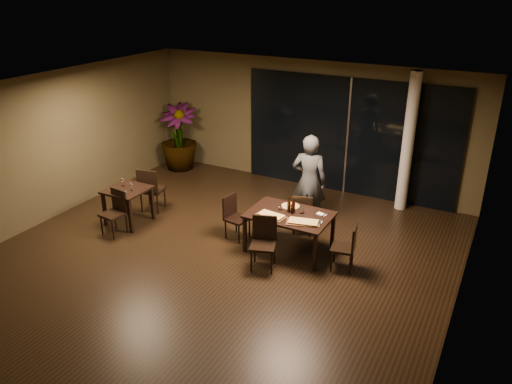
{
  "coord_description": "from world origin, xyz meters",
  "views": [
    {
      "loc": [
        4.3,
        -6.67,
        4.7
      ],
      "look_at": [
        0.32,
        0.78,
        1.05
      ],
      "focal_mm": 35.0,
      "sensor_mm": 36.0,
      "label": 1
    }
  ],
  "objects_px": {
    "potted_plant": "(179,137)",
    "bottle_c": "(293,205)",
    "bottle_a": "(289,204)",
    "bottle_b": "(292,207)",
    "chair_main_far": "(303,212)",
    "chair_main_near": "(264,239)",
    "side_table": "(127,195)",
    "main_table": "(289,217)",
    "chair_side_near": "(116,209)",
    "diner": "(309,181)",
    "chair_main_right": "(347,245)",
    "chair_side_far": "(150,188)",
    "chair_main_left": "(234,214)"
  },
  "relations": [
    {
      "from": "side_table",
      "to": "diner",
      "type": "relative_size",
      "value": 0.42
    },
    {
      "from": "main_table",
      "to": "chair_side_far",
      "type": "relative_size",
      "value": 1.51
    },
    {
      "from": "main_table",
      "to": "bottle_b",
      "type": "distance_m",
      "value": 0.2
    },
    {
      "from": "chair_side_far",
      "to": "potted_plant",
      "type": "xyz_separation_m",
      "value": [
        -1.05,
        2.47,
        0.31
      ]
    },
    {
      "from": "side_table",
      "to": "chair_main_right",
      "type": "height_order",
      "value": "chair_main_right"
    },
    {
      "from": "chair_side_far",
      "to": "bottle_c",
      "type": "relative_size",
      "value": 3.46
    },
    {
      "from": "main_table",
      "to": "chair_main_near",
      "type": "xyz_separation_m",
      "value": [
        -0.17,
        -0.7,
        -0.16
      ]
    },
    {
      "from": "diner",
      "to": "chair_main_near",
      "type": "bearing_deg",
      "value": 78.83
    },
    {
      "from": "chair_side_near",
      "to": "bottle_b",
      "type": "bearing_deg",
      "value": 24.04
    },
    {
      "from": "chair_main_left",
      "to": "bottle_b",
      "type": "height_order",
      "value": "bottle_b"
    },
    {
      "from": "chair_main_far",
      "to": "chair_main_near",
      "type": "xyz_separation_m",
      "value": [
        -0.14,
        -1.4,
        0.04
      ]
    },
    {
      "from": "diner",
      "to": "chair_main_right",
      "type": "bearing_deg",
      "value": 126.03
    },
    {
      "from": "chair_main_far",
      "to": "chair_side_near",
      "type": "height_order",
      "value": "chair_side_near"
    },
    {
      "from": "chair_main_left",
      "to": "bottle_a",
      "type": "xyz_separation_m",
      "value": [
        1.11,
        0.09,
        0.41
      ]
    },
    {
      "from": "side_table",
      "to": "chair_main_left",
      "type": "height_order",
      "value": "chair_main_left"
    },
    {
      "from": "chair_side_far",
      "to": "bottle_a",
      "type": "distance_m",
      "value": 3.3
    },
    {
      "from": "chair_side_near",
      "to": "main_table",
      "type": "bearing_deg",
      "value": 23.71
    },
    {
      "from": "bottle_a",
      "to": "bottle_c",
      "type": "relative_size",
      "value": 1.04
    },
    {
      "from": "potted_plant",
      "to": "bottle_c",
      "type": "relative_size",
      "value": 5.99
    },
    {
      "from": "diner",
      "to": "chair_side_near",
      "type": "bearing_deg",
      "value": 24.0
    },
    {
      "from": "side_table",
      "to": "bottle_c",
      "type": "distance_m",
      "value": 3.49
    },
    {
      "from": "bottle_b",
      "to": "chair_side_near",
      "type": "bearing_deg",
      "value": -163.48
    },
    {
      "from": "chair_main_far",
      "to": "bottle_c",
      "type": "height_order",
      "value": "bottle_c"
    },
    {
      "from": "chair_main_far",
      "to": "chair_main_right",
      "type": "bearing_deg",
      "value": 131.94
    },
    {
      "from": "chair_main_right",
      "to": "bottle_a",
      "type": "relative_size",
      "value": 2.83
    },
    {
      "from": "chair_main_near",
      "to": "side_table",
      "type": "bearing_deg",
      "value": 157.57
    },
    {
      "from": "chair_main_near",
      "to": "diner",
      "type": "distance_m",
      "value": 1.88
    },
    {
      "from": "chair_main_far",
      "to": "chair_side_far",
      "type": "height_order",
      "value": "chair_side_far"
    },
    {
      "from": "chair_main_far",
      "to": "bottle_b",
      "type": "xyz_separation_m",
      "value": [
        0.06,
        -0.67,
        0.4
      ]
    },
    {
      "from": "chair_side_near",
      "to": "bottle_a",
      "type": "distance_m",
      "value": 3.44
    },
    {
      "from": "chair_main_right",
      "to": "chair_side_far",
      "type": "distance_m",
      "value": 4.49
    },
    {
      "from": "potted_plant",
      "to": "bottle_c",
      "type": "height_order",
      "value": "potted_plant"
    },
    {
      "from": "chair_main_left",
      "to": "chair_side_far",
      "type": "relative_size",
      "value": 0.87
    },
    {
      "from": "diner",
      "to": "chair_main_far",
      "type": "bearing_deg",
      "value": 90.15
    },
    {
      "from": "chair_main_near",
      "to": "potted_plant",
      "type": "relative_size",
      "value": 0.54
    },
    {
      "from": "chair_main_near",
      "to": "diner",
      "type": "xyz_separation_m",
      "value": [
        0.07,
        1.83,
        0.45
      ]
    },
    {
      "from": "chair_main_far",
      "to": "bottle_b",
      "type": "distance_m",
      "value": 0.78
    },
    {
      "from": "main_table",
      "to": "chair_main_far",
      "type": "height_order",
      "value": "chair_main_far"
    },
    {
      "from": "bottle_a",
      "to": "bottle_b",
      "type": "xyz_separation_m",
      "value": [
        0.08,
        -0.03,
        -0.03
      ]
    },
    {
      "from": "main_table",
      "to": "chair_side_near",
      "type": "distance_m",
      "value": 3.45
    },
    {
      "from": "side_table",
      "to": "diner",
      "type": "bearing_deg",
      "value": 26.22
    },
    {
      "from": "chair_main_right",
      "to": "main_table",
      "type": "bearing_deg",
      "value": -106.81
    },
    {
      "from": "potted_plant",
      "to": "bottle_c",
      "type": "distance_m",
      "value": 5.07
    },
    {
      "from": "chair_main_near",
      "to": "chair_main_right",
      "type": "bearing_deg",
      "value": 4.69
    },
    {
      "from": "chair_main_near",
      "to": "bottle_a",
      "type": "bearing_deg",
      "value": 62.34
    },
    {
      "from": "chair_side_far",
      "to": "bottle_c",
      "type": "bearing_deg",
      "value": 165.76
    },
    {
      "from": "potted_plant",
      "to": "bottle_c",
      "type": "bearing_deg",
      "value": -29.64
    },
    {
      "from": "bottle_b",
      "to": "side_table",
      "type": "bearing_deg",
      "value": -171.21
    },
    {
      "from": "diner",
      "to": "bottle_b",
      "type": "distance_m",
      "value": 1.11
    },
    {
      "from": "main_table",
      "to": "side_table",
      "type": "bearing_deg",
      "value": -171.63
    }
  ]
}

